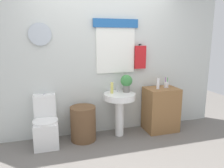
# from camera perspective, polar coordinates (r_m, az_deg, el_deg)

# --- Properties ---
(ground_plane) EXTENTS (8.00, 8.00, 0.00)m
(ground_plane) POSITION_cam_1_polar(r_m,az_deg,el_deg) (3.10, 2.97, -20.19)
(ground_plane) COLOR slate
(back_wall) EXTENTS (4.40, 0.18, 2.60)m
(back_wall) POSITION_cam_1_polar(r_m,az_deg,el_deg) (3.74, -2.66, 6.69)
(back_wall) COLOR silver
(back_wall) RESTS_ON ground_plane
(toilet) EXTENTS (0.38, 0.51, 0.79)m
(toilet) POSITION_cam_1_polar(r_m,az_deg,el_deg) (3.62, -17.03, -10.50)
(toilet) COLOR white
(toilet) RESTS_ON ground_plane
(laundry_hamper) EXTENTS (0.41, 0.41, 0.57)m
(laundry_hamper) POSITION_cam_1_polar(r_m,az_deg,el_deg) (3.62, -7.60, -10.28)
(laundry_hamper) COLOR brown
(laundry_hamper) RESTS_ON ground_plane
(pedestal_sink) EXTENTS (0.53, 0.53, 0.75)m
(pedestal_sink) POSITION_cam_1_polar(r_m,az_deg,el_deg) (3.67, 2.01, -5.15)
(pedestal_sink) COLOR white
(pedestal_sink) RESTS_ON ground_plane
(faucet) EXTENTS (0.03, 0.03, 0.10)m
(faucet) POSITION_cam_1_polar(r_m,az_deg,el_deg) (3.72, 1.45, -1.31)
(faucet) COLOR silver
(faucet) RESTS_ON pedestal_sink
(wooden_cabinet) EXTENTS (0.57, 0.44, 0.79)m
(wooden_cabinet) POSITION_cam_1_polar(r_m,az_deg,el_deg) (4.03, 12.70, -6.51)
(wooden_cabinet) COLOR olive
(wooden_cabinet) RESTS_ON ground_plane
(soap_bottle) EXTENTS (0.05, 0.05, 0.19)m
(soap_bottle) POSITION_cam_1_polar(r_m,az_deg,el_deg) (3.61, -0.02, -1.02)
(soap_bottle) COLOR #DBD166
(soap_bottle) RESTS_ON pedestal_sink
(potted_plant) EXTENTS (0.20, 0.20, 0.30)m
(potted_plant) POSITION_cam_1_polar(r_m,az_deg,el_deg) (3.68, 3.82, 0.55)
(potted_plant) COLOR slate
(potted_plant) RESTS_ON pedestal_sink
(lotion_bottle) EXTENTS (0.05, 0.05, 0.18)m
(lotion_bottle) POSITION_cam_1_polar(r_m,az_deg,el_deg) (3.82, 12.03, 0.06)
(lotion_bottle) COLOR white
(lotion_bottle) RESTS_ON wooden_cabinet
(toothbrush_cup) EXTENTS (0.08, 0.08, 0.19)m
(toothbrush_cup) POSITION_cam_1_polar(r_m,az_deg,el_deg) (3.98, 14.10, -0.16)
(toothbrush_cup) COLOR silver
(toothbrush_cup) RESTS_ON wooden_cabinet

